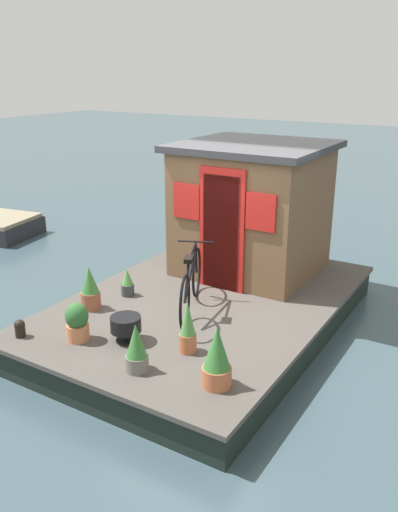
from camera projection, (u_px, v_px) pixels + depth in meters
The scene contains 12 objects.
ground_plane at pixel (206, 326), 7.74m from camera, with size 60.00×60.00×0.00m, color #384C54.
houseboat_deck at pixel (206, 312), 7.66m from camera, with size 5.02×3.40×0.44m.
houseboat_cabin at pixel (252, 208), 8.38m from camera, with size 2.13×2.19×2.03m.
bicycle at pixel (191, 284), 7.08m from camera, with size 1.62×0.78×0.85m.
potted_plant_geranium at pixel (90, 289), 7.19m from camera, with size 0.27×0.27×0.60m.
potted_plant_lavender at pixel (127, 283), 7.64m from camera, with size 0.19×0.19×0.40m.
potted_plant_thyme at pixel (77, 322), 6.37m from camera, with size 0.28×0.28×0.48m.
potted_plant_ivy at pixel (217, 358), 5.41m from camera, with size 0.31×0.31×0.68m.
potted_plant_fern at pixel (188, 328), 6.08m from camera, with size 0.20×0.20×0.62m.
potted_plant_basil at pixel (136, 349), 5.71m from camera, with size 0.25×0.25×0.55m.
charcoal_grill at pixel (126, 325), 6.35m from camera, with size 0.37×0.37×0.32m.
mooring_bollard at pixel (20, 328), 6.48m from camera, with size 0.13×0.13×0.22m.
Camera 1 is at (-5.99, -3.54, 3.54)m, focal length 37.51 mm.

